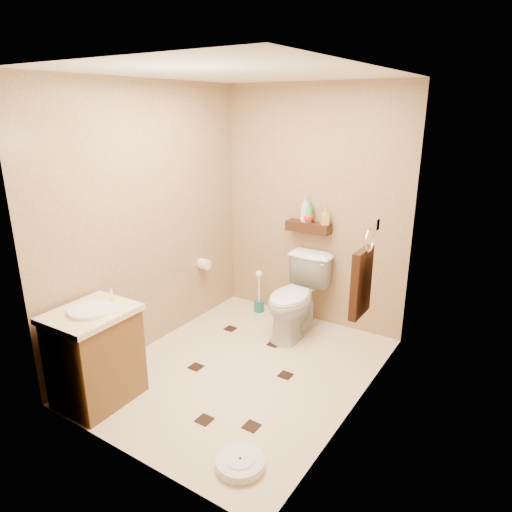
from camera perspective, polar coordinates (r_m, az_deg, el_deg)
The scene contains 19 objects.
ground at distance 4.08m, azimuth -1.63°, elevation -13.95°, with size 2.50×2.50×0.00m, color beige.
wall_back at distance 4.64m, azimuth 7.09°, elevation 5.96°, with size 2.00×0.04×2.40m, color tan.
wall_front at distance 2.72m, azimuth -17.05°, elevation -3.63°, with size 2.00×0.04×2.40m, color tan.
wall_left at distance 4.23m, azimuth -13.03°, elevation 4.42°, with size 0.04×2.50×2.40m, color tan.
wall_right at distance 3.15m, azimuth 13.30°, elevation -0.28°, with size 0.04×2.50×2.40m, color tan.
ceiling at distance 3.46m, azimuth -2.01°, elevation 21.95°, with size 2.00×2.50×0.02m, color silver.
wall_shelf at distance 4.61m, azimuth 6.56°, elevation 3.61°, with size 0.46×0.14×0.10m, color #3C2110.
floor_accents at distance 4.04m, azimuth -1.90°, elevation -14.30°, with size 1.12×1.37×0.01m.
toilet at distance 4.51m, azimuth 5.01°, elevation -5.17°, with size 0.44×0.77×0.78m, color white.
vanity at distance 3.73m, azimuth -19.45°, elevation -11.55°, with size 0.52×0.63×0.87m.
bathroom_scale at distance 3.17m, azimuth -1.99°, elevation -24.40°, with size 0.39×0.39×0.06m.
toilet_brush at distance 5.05m, azimuth 0.37°, elevation -5.17°, with size 0.11×0.11×0.48m.
towel_ring at distance 3.49m, azimuth 13.10°, elevation -2.91°, with size 0.12×0.30×0.76m.
toilet_paper at distance 4.81m, azimuth -6.51°, elevation -1.00°, with size 0.12×0.11×0.12m.
bottle_a at distance 4.59m, azimuth 6.21°, elevation 5.88°, with size 0.10×0.10×0.26m, color beige.
bottle_b at distance 4.60m, azimuth 6.23°, elevation 5.20°, with size 0.07×0.07×0.15m, color gold.
bottle_c at distance 4.59m, azimuth 6.53°, elevation 5.08°, with size 0.11×0.11×0.14m, color red.
bottle_d at distance 4.58m, azimuth 6.59°, elevation 5.59°, with size 0.09×0.09×0.23m, color #39AD5D.
bottle_e at distance 4.51m, azimuth 8.63°, elevation 4.91°, with size 0.07×0.08×0.16m, color gold.
Camera 1 is at (1.98, -2.83, 2.17)m, focal length 32.00 mm.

